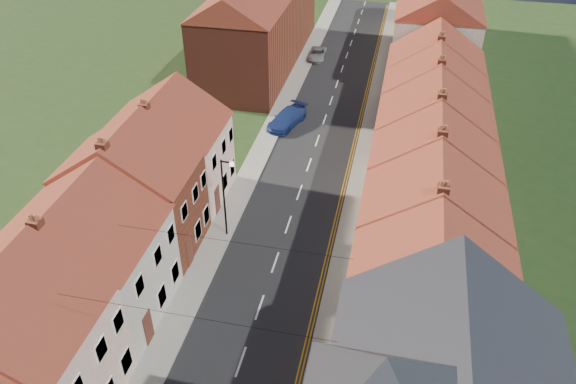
{
  "coord_description": "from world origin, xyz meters",
  "views": [
    {
      "loc": [
        6.58,
        -8.2,
        24.99
      ],
      "look_at": [
        0.18,
        21.11,
        3.5
      ],
      "focal_mm": 35.0,
      "sensor_mm": 36.0,
      "label": 1
    }
  ],
  "objects_px": {
    "lamppost": "(225,194)",
    "pedestrian_right": "(342,332)",
    "car_far": "(287,118)",
    "car_distant": "(317,54)"
  },
  "relations": [
    {
      "from": "lamppost",
      "to": "car_distant",
      "type": "bearing_deg",
      "value": 88.91
    },
    {
      "from": "car_far",
      "to": "pedestrian_right",
      "type": "xyz_separation_m",
      "value": [
        8.3,
        -23.87,
        0.3
      ]
    },
    {
      "from": "lamppost",
      "to": "pedestrian_right",
      "type": "xyz_separation_m",
      "value": [
        8.91,
        -7.71,
        -2.52
      ]
    },
    {
      "from": "lamppost",
      "to": "pedestrian_right",
      "type": "distance_m",
      "value": 12.05
    },
    {
      "from": "car_distant",
      "to": "lamppost",
      "type": "bearing_deg",
      "value": -92.07
    },
    {
      "from": "car_far",
      "to": "car_distant",
      "type": "bearing_deg",
      "value": 107.2
    },
    {
      "from": "car_far",
      "to": "car_distant",
      "type": "distance_m",
      "value": 16.12
    },
    {
      "from": "car_far",
      "to": "car_distant",
      "type": "relative_size",
      "value": 1.24
    },
    {
      "from": "lamppost",
      "to": "car_distant",
      "type": "height_order",
      "value": "lamppost"
    },
    {
      "from": "lamppost",
      "to": "pedestrian_right",
      "type": "relative_size",
      "value": 3.34
    }
  ]
}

